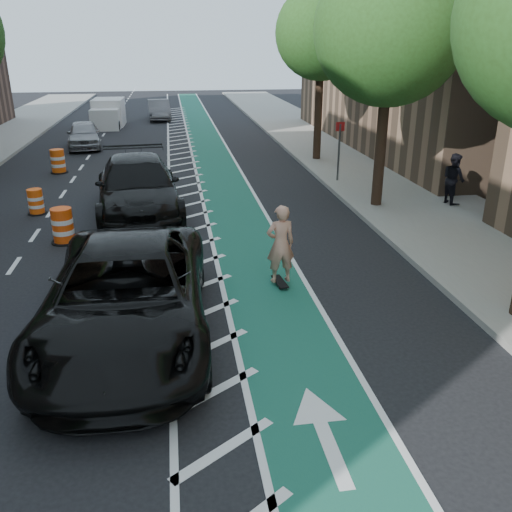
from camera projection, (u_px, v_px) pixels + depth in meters
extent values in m
plane|color=black|center=(128.00, 354.00, 10.02)|extent=(120.00, 120.00, 0.00)
cube|color=#175248|center=(231.00, 201.00, 19.64)|extent=(2.00, 90.00, 0.01)
cube|color=silver|center=(189.00, 203.00, 19.42)|extent=(1.40, 90.00, 0.01)
cube|color=gray|center=(401.00, 193.00, 20.53)|extent=(5.00, 90.00, 0.15)
cube|color=gray|center=(338.00, 195.00, 20.18)|extent=(0.12, 90.00, 0.16)
cylinder|color=#382619|center=(385.00, 147.00, 17.69)|extent=(0.36, 0.36, 4.40)
sphere|color=#264C19|center=(396.00, 27.00, 16.37)|extent=(4.20, 4.20, 4.20)
cylinder|color=#382619|center=(321.00, 116.00, 25.04)|extent=(0.36, 0.36, 4.40)
sphere|color=#264C19|center=(324.00, 32.00, 23.72)|extent=(4.20, 4.20, 4.20)
cylinder|color=#4C4C4C|center=(339.00, 154.00, 21.69)|extent=(0.08, 0.08, 2.40)
cube|color=red|center=(340.00, 127.00, 21.29)|extent=(0.35, 0.02, 0.35)
cube|color=black|center=(280.00, 281.00, 12.85)|extent=(0.30, 0.78, 0.03)
cylinder|color=black|center=(273.00, 280.00, 13.08)|extent=(0.04, 0.06, 0.06)
cylinder|color=black|center=(280.00, 279.00, 13.11)|extent=(0.04, 0.06, 0.06)
cylinder|color=black|center=(280.00, 288.00, 12.62)|extent=(0.04, 0.06, 0.06)
cylinder|color=black|center=(286.00, 288.00, 12.66)|extent=(0.04, 0.06, 0.06)
imported|color=tan|center=(281.00, 244.00, 12.50)|extent=(0.73, 0.52, 1.86)
imported|color=black|center=(126.00, 295.00, 10.26)|extent=(3.24, 6.65, 1.82)
imported|color=black|center=(138.00, 187.00, 17.81)|extent=(3.16, 6.65, 1.87)
imported|color=gray|center=(84.00, 134.00, 29.48)|extent=(2.20, 4.39, 1.43)
imported|color=slate|center=(159.00, 110.00, 40.32)|extent=(1.79, 4.46, 1.44)
imported|color=black|center=(454.00, 179.00, 18.59)|extent=(0.75, 0.91, 1.74)
cube|color=silver|center=(109.00, 112.00, 37.43)|extent=(2.05, 2.93, 1.80)
cube|color=silver|center=(105.00, 120.00, 35.52)|extent=(1.83, 1.48, 1.35)
cylinder|color=black|center=(93.00, 126.00, 35.22)|extent=(0.24, 0.64, 0.63)
cylinder|color=black|center=(118.00, 126.00, 35.42)|extent=(0.24, 0.64, 0.63)
cylinder|color=black|center=(99.00, 120.00, 38.22)|extent=(0.24, 0.64, 0.63)
cylinder|color=black|center=(123.00, 119.00, 38.41)|extent=(0.24, 0.64, 0.63)
cylinder|color=#F44A0C|center=(63.00, 226.00, 15.43)|extent=(0.59, 0.59, 1.02)
cylinder|color=silver|center=(64.00, 231.00, 15.50)|extent=(0.60, 0.60, 0.14)
cylinder|color=silver|center=(62.00, 221.00, 15.38)|extent=(0.60, 0.60, 0.14)
cylinder|color=black|center=(65.00, 242.00, 15.61)|extent=(0.75, 0.75, 0.05)
cylinder|color=#FF540D|center=(36.00, 202.00, 18.09)|extent=(0.49, 0.49, 0.85)
cylinder|color=silver|center=(36.00, 206.00, 18.14)|extent=(0.50, 0.50, 0.11)
cylinder|color=silver|center=(35.00, 198.00, 18.04)|extent=(0.50, 0.50, 0.11)
cylinder|color=black|center=(38.00, 213.00, 18.24)|extent=(0.62, 0.62, 0.04)
cylinder|color=#F6540C|center=(58.00, 161.00, 23.82)|extent=(0.60, 0.60, 1.03)
cylinder|color=silver|center=(58.00, 165.00, 23.89)|extent=(0.61, 0.61, 0.14)
cylinder|color=silver|center=(58.00, 158.00, 23.77)|extent=(0.61, 0.61, 0.14)
cylinder|color=black|center=(59.00, 172.00, 24.00)|extent=(0.76, 0.76, 0.05)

